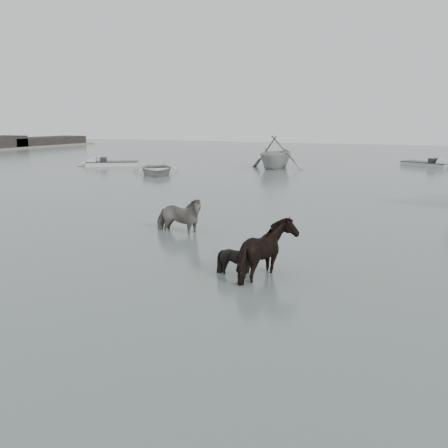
# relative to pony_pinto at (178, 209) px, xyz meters

# --- Properties ---
(ground) EXTENTS (140.00, 140.00, 0.00)m
(ground) POSITION_rel_pony_pinto_xyz_m (3.29, -3.34, -0.83)
(ground) COLOR #4E5C56
(ground) RESTS_ON ground
(pony_pinto) EXTENTS (1.99, 0.97, 1.65)m
(pony_pinto) POSITION_rel_pony_pinto_xyz_m (0.00, 0.00, 0.00)
(pony_pinto) COLOR black
(pony_pinto) RESTS_ON ground
(pony_dark) EXTENTS (1.86, 2.03, 1.72)m
(pony_dark) POSITION_rel_pony_pinto_xyz_m (4.63, -3.53, 0.04)
(pony_dark) COLOR black
(pony_dark) RESTS_ON ground
(pony_black) EXTENTS (1.32, 1.26, 1.15)m
(pony_black) POSITION_rel_pony_pinto_xyz_m (3.89, -3.50, -0.25)
(pony_black) COLOR black
(pony_black) RESTS_ON ground
(rowboat_lead) EXTENTS (5.37, 5.75, 0.97)m
(rowboat_lead) POSITION_rel_pony_pinto_xyz_m (-10.84, 15.76, -0.34)
(rowboat_lead) COLOR #BABBB6
(rowboat_lead) RESTS_ON ground
(rowboat_trail) EXTENTS (4.89, 5.55, 2.76)m
(rowboat_trail) POSITION_rel_pony_pinto_xyz_m (-4.38, 23.57, 0.55)
(rowboat_trail) COLOR #ACAFAC
(rowboat_trail) RESTS_ON ground
(skiff_outer) EXTENTS (5.96, 4.56, 0.75)m
(skiff_outer) POSITION_rel_pony_pinto_xyz_m (-17.74, 19.82, -0.45)
(skiff_outer) COLOR silver
(skiff_outer) RESTS_ON ground
(skiff_mid) EXTENTS (5.68, 4.21, 0.75)m
(skiff_mid) POSITION_rel_pony_pinto_xyz_m (6.71, 30.31, -0.45)
(skiff_mid) COLOR #A2A4A2
(skiff_mid) RESTS_ON ground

